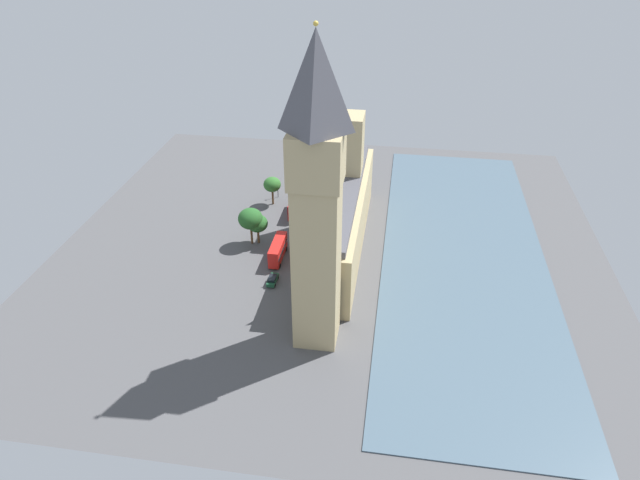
% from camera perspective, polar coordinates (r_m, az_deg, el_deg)
% --- Properties ---
extents(ground_plane, '(133.65, 133.65, 0.00)m').
position_cam_1_polar(ground_plane, '(141.06, 1.15, -0.48)').
color(ground_plane, '#4C4C4F').
extents(river_thames, '(38.67, 120.29, 0.25)m').
position_cam_1_polar(river_thames, '(141.18, 14.33, -1.50)').
color(river_thames, '#475B6B').
rests_on(river_thames, ground).
extents(parliament_building, '(11.82, 57.59, 30.30)m').
position_cam_1_polar(parliament_building, '(137.75, 2.11, 3.02)').
color(parliament_building, tan).
rests_on(parliament_building, ground).
extents(clock_tower, '(9.22, 9.22, 59.66)m').
position_cam_1_polar(clock_tower, '(96.01, -0.37, 4.24)').
color(clock_tower, tan).
rests_on(clock_tower, ground).
extents(double_decker_bus_trailing, '(2.71, 10.52, 4.75)m').
position_cam_1_polar(double_decker_bus_trailing, '(153.62, -2.48, 3.53)').
color(double_decker_bus_trailing, red).
rests_on(double_decker_bus_trailing, ground).
extents(car_silver_leading, '(2.01, 4.62, 1.74)m').
position_cam_1_polar(car_silver_leading, '(145.41, -2.40, 0.98)').
color(car_silver_leading, '#B7B7BC').
rests_on(car_silver_leading, ground).
extents(double_decker_bus_near_tower, '(2.67, 10.51, 4.75)m').
position_cam_1_polar(double_decker_bus_near_tower, '(134.60, -4.31, -0.98)').
color(double_decker_bus_near_tower, red).
rests_on(double_decker_bus_near_tower, ground).
extents(car_dark_green_kerbside, '(2.06, 4.81, 1.74)m').
position_cam_1_polar(car_dark_green_kerbside, '(127.57, -4.85, -4.02)').
color(car_dark_green_kerbside, '#19472D').
rests_on(car_dark_green_kerbside, ground).
extents(pedestrian_opposite_hall, '(0.66, 0.71, 1.70)m').
position_cam_1_polar(pedestrian_opposite_hall, '(143.56, -0.82, 0.51)').
color(pedestrian_opposite_hall, maroon).
rests_on(pedestrian_opposite_hall, ground).
extents(pedestrian_midblock, '(0.62, 0.54, 1.49)m').
position_cam_1_polar(pedestrian_midblock, '(148.21, -0.40, 1.56)').
color(pedestrian_midblock, maroon).
rests_on(pedestrian_midblock, ground).
extents(plane_tree_far_end, '(6.10, 6.10, 9.74)m').
position_cam_1_polar(plane_tree_far_end, '(139.02, -7.07, 2.15)').
color(plane_tree_far_end, brown).
rests_on(plane_tree_far_end, ground).
extents(plane_tree_under_trees, '(4.86, 4.86, 8.21)m').
position_cam_1_polar(plane_tree_under_trees, '(157.64, -4.88, 5.62)').
color(plane_tree_under_trees, brown).
rests_on(plane_tree_under_trees, ground).
extents(plane_tree_by_river_gate, '(5.12, 5.12, 7.76)m').
position_cam_1_polar(plane_tree_by_river_gate, '(139.92, -6.36, 1.67)').
color(plane_tree_by_river_gate, brown).
rests_on(plane_tree_by_river_gate, ground).
extents(street_lamp_corner, '(0.56, 0.56, 5.77)m').
position_cam_1_polar(street_lamp_corner, '(162.16, -4.32, 5.64)').
color(street_lamp_corner, black).
rests_on(street_lamp_corner, ground).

